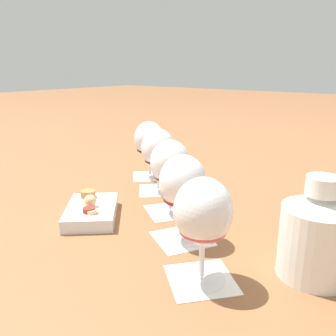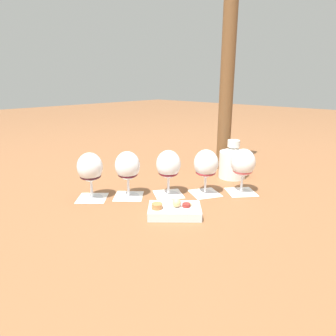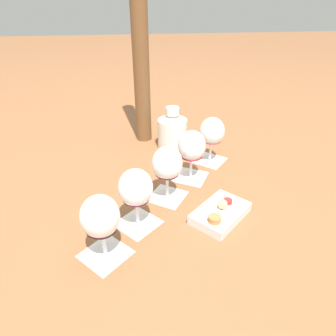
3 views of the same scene
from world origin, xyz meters
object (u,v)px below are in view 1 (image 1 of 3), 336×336
at_px(wine_glass_2, 169,166).
at_px(ceramic_vase, 317,234).
at_px(wine_glass_1, 183,186).
at_px(wine_glass_3, 158,151).
at_px(snack_dish, 91,211).
at_px(wine_glass_0, 203,216).
at_px(wine_glass_4, 149,141).

xyz_separation_m(wine_glass_2, ceramic_vase, (-0.06, -0.34, -0.04)).
relative_size(wine_glass_1, wine_glass_3, 1.00).
bearing_deg(snack_dish, wine_glass_0, -99.40).
height_order(wine_glass_0, wine_glass_3, same).
xyz_separation_m(wine_glass_0, ceramic_vase, (0.12, -0.13, -0.04)).
distance_m(wine_glass_0, wine_glass_2, 0.28).
bearing_deg(wine_glass_4, wine_glass_0, -130.95).
distance_m(wine_glass_2, wine_glass_3, 0.14).
relative_size(wine_glass_2, snack_dish, 0.87).
bearing_deg(wine_glass_4, snack_dish, -162.68).
relative_size(wine_glass_4, snack_dish, 0.87).
relative_size(wine_glass_4, ceramic_vase, 1.00).
height_order(wine_glass_0, wine_glass_1, same).
xyz_separation_m(wine_glass_2, wine_glass_4, (0.18, 0.21, 0.00)).
relative_size(wine_glass_1, wine_glass_4, 1.00).
distance_m(wine_glass_0, wine_glass_3, 0.42).
bearing_deg(wine_glass_0, wine_glass_2, 48.32).
bearing_deg(wine_glass_3, wine_glass_2, -131.33).
distance_m(wine_glass_1, snack_dish, 0.24).
bearing_deg(wine_glass_2, wine_glass_1, -131.32).
height_order(wine_glass_0, wine_glass_2, same).
distance_m(wine_glass_4, ceramic_vase, 0.60).
relative_size(wine_glass_0, wine_glass_4, 1.00).
height_order(wine_glass_3, ceramic_vase, wine_glass_3).
height_order(wine_glass_0, ceramic_vase, wine_glass_0).
distance_m(wine_glass_3, ceramic_vase, 0.47).
distance_m(wine_glass_0, snack_dish, 0.34).
height_order(ceramic_vase, snack_dish, ceramic_vase).
height_order(wine_glass_2, snack_dish, wine_glass_2).
xyz_separation_m(wine_glass_0, wine_glass_4, (0.36, 0.41, 0.00)).
xyz_separation_m(ceramic_vase, snack_dish, (-0.07, 0.45, -0.05)).
distance_m(wine_glass_2, snack_dish, 0.20).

